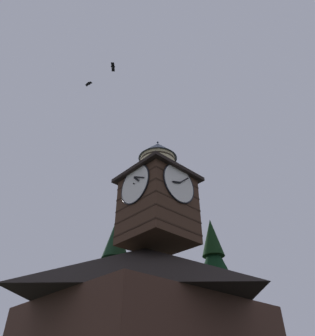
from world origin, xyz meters
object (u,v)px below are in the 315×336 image
(flying_bird_high, at_px, (89,84))
(flying_bird_low, at_px, (113,67))
(pine_tree_behind, at_px, (109,324))
(clock_tower, at_px, (158,197))
(moon, at_px, (74,288))
(building_main, at_px, (143,324))
(pine_tree_aside, at_px, (220,317))

(flying_bird_high, bearing_deg, flying_bird_low, 85.71)
(pine_tree_behind, bearing_deg, flying_bird_low, 48.26)
(clock_tower, bearing_deg, flying_bird_low, 17.64)
(clock_tower, xyz_separation_m, moon, (-17.34, -42.16, 3.74))
(clock_tower, xyz_separation_m, flying_bird_low, (5.79, 1.84, 7.00))
(moon, xyz_separation_m, flying_bird_high, (22.84, 40.15, 5.13))
(building_main, xyz_separation_m, pine_tree_aside, (-8.81, -1.30, 1.38))
(moon, height_order, flying_bird_high, flying_bird_high)
(building_main, relative_size, pine_tree_aside, 0.83)
(clock_tower, relative_size, moon, 3.65)
(clock_tower, xyz_separation_m, flying_bird_high, (5.50, -2.01, 8.86))
(building_main, relative_size, pine_tree_behind, 0.93)
(building_main, bearing_deg, pine_tree_behind, -97.25)
(moon, distance_m, flying_bird_low, 49.82)
(pine_tree_behind, distance_m, moon, 42.35)
(building_main, distance_m, flying_bird_low, 16.04)
(pine_tree_behind, height_order, flying_bird_low, flying_bird_low)
(flying_bird_low, bearing_deg, pine_tree_aside, -164.10)
(moon, bearing_deg, pine_tree_behind, 65.39)
(building_main, height_order, pine_tree_behind, pine_tree_behind)
(pine_tree_behind, bearing_deg, building_main, 82.75)
(moon, distance_m, flying_bird_high, 46.47)
(building_main, distance_m, pine_tree_aside, 9.01)
(flying_bird_high, bearing_deg, pine_tree_behind, -152.79)
(moon, relative_size, flying_bird_high, 3.52)
(pine_tree_behind, relative_size, flying_bird_high, 19.79)
(pine_tree_behind, xyz_separation_m, pine_tree_aside, (-8.30, 2.74, 0.97))
(clock_tower, distance_m, pine_tree_aside, 10.96)
(pine_tree_behind, xyz_separation_m, flying_bird_high, (5.82, 2.99, 16.22))
(building_main, xyz_separation_m, clock_tower, (-0.20, 0.96, 7.77))
(clock_tower, height_order, pine_tree_behind, clock_tower)
(flying_bird_low, bearing_deg, building_main, -153.37)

